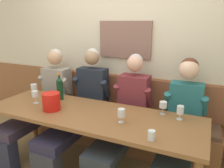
# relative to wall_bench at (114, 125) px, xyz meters

# --- Properties ---
(room_wall_back) EXTENTS (6.80, 0.12, 2.80)m
(room_wall_back) POSITION_rel_wall_bench_xyz_m (0.00, 0.26, 1.12)
(room_wall_back) COLOR beige
(room_wall_back) RESTS_ON ground
(wood_wainscot_panel) EXTENTS (6.80, 0.03, 0.95)m
(wood_wainscot_panel) POSITION_rel_wall_bench_xyz_m (0.00, 0.21, 0.19)
(wood_wainscot_panel) COLOR brown
(wood_wainscot_panel) RESTS_ON ground
(wall_bench) EXTENTS (2.68, 0.42, 0.94)m
(wall_bench) POSITION_rel_wall_bench_xyz_m (0.00, 0.00, 0.00)
(wall_bench) COLOR brown
(wall_bench) RESTS_ON ground
(dining_table) EXTENTS (2.38, 0.77, 0.72)m
(dining_table) POSITION_rel_wall_bench_xyz_m (0.00, -0.64, 0.36)
(dining_table) COLOR brown
(dining_table) RESTS_ON ground
(person_right_seat) EXTENTS (0.49, 1.19, 1.29)m
(person_right_seat) POSITION_rel_wall_bench_xyz_m (-0.91, -0.32, 0.36)
(person_right_seat) COLOR #27293E
(person_right_seat) RESTS_ON ground
(person_center_right_seat) EXTENTS (0.50, 1.18, 1.32)m
(person_center_right_seat) POSITION_rel_wall_bench_xyz_m (-0.31, -0.34, 0.35)
(person_center_right_seat) COLOR #31323D
(person_center_right_seat) RESTS_ON ground
(person_center_left_seat) EXTENTS (0.47, 1.19, 1.29)m
(person_center_left_seat) POSITION_rel_wall_bench_xyz_m (0.29, -0.32, 0.35)
(person_center_left_seat) COLOR #322F2E
(person_center_left_seat) RESTS_ON ground
(person_left_seat) EXTENTS (0.47, 1.19, 1.28)m
(person_left_seat) POSITION_rel_wall_bench_xyz_m (0.91, -0.33, 0.36)
(person_left_seat) COLOR #27333B
(person_left_seat) RESTS_ON ground
(ice_bucket) EXTENTS (0.20, 0.20, 0.19)m
(ice_bucket) POSITION_rel_wall_bench_xyz_m (-0.42, -0.74, 0.54)
(ice_bucket) COLOR red
(ice_bucket) RESTS_ON dining_table
(wine_bottle_green_tall) EXTENTS (0.08, 0.08, 0.33)m
(wine_bottle_green_tall) POSITION_rel_wall_bench_xyz_m (-0.55, -0.42, 0.59)
(wine_bottle_green_tall) COLOR #11361E
(wine_bottle_green_tall) RESTS_ON dining_table
(wine_glass_center_front) EXTENTS (0.08, 0.08, 0.14)m
(wine_glass_center_front) POSITION_rel_wall_bench_xyz_m (0.72, -0.35, 0.54)
(wine_glass_center_front) COLOR silver
(wine_glass_center_front) RESTS_ON dining_table
(wine_glass_near_bucket) EXTENTS (0.08, 0.08, 0.15)m
(wine_glass_near_bucket) POSITION_rel_wall_bench_xyz_m (-0.73, -0.65, 0.55)
(wine_glass_near_bucket) COLOR silver
(wine_glass_near_bucket) RESTS_ON dining_table
(wine_glass_mid_left) EXTENTS (0.07, 0.07, 0.14)m
(wine_glass_mid_left) POSITION_rel_wall_bench_xyz_m (0.40, -0.72, 0.53)
(wine_glass_mid_left) COLOR silver
(wine_glass_mid_left) RESTS_ON dining_table
(wine_glass_left_end) EXTENTS (0.07, 0.07, 0.14)m
(wine_glass_left_end) POSITION_rel_wall_bench_xyz_m (0.90, -0.41, 0.54)
(wine_glass_left_end) COLOR silver
(wine_glass_left_end) RESTS_ON dining_table
(wine_glass_center_rear) EXTENTS (0.08, 0.08, 0.15)m
(wine_glass_center_rear) POSITION_rel_wall_bench_xyz_m (-0.95, -0.44, 0.55)
(wine_glass_center_rear) COLOR silver
(wine_glass_center_rear) RESTS_ON dining_table
(water_tumbler_right) EXTENTS (0.06, 0.06, 0.09)m
(water_tumbler_right) POSITION_rel_wall_bench_xyz_m (0.75, -0.92, 0.48)
(water_tumbler_right) COLOR silver
(water_tumbler_right) RESTS_ON dining_table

